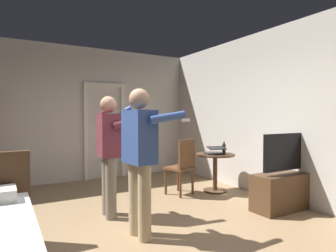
% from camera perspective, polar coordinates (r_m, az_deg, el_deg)
% --- Properties ---
extents(ground_plane, '(7.18, 7.18, 0.00)m').
position_cam_1_polar(ground_plane, '(3.58, -7.46, -21.01)').
color(ground_plane, '#997A56').
extents(wall_back, '(5.67, 0.12, 2.88)m').
position_cam_1_polar(wall_back, '(6.50, -18.76, 2.28)').
color(wall_back, beige).
rests_on(wall_back, ground_plane).
extents(wall_right, '(0.12, 6.76, 2.88)m').
position_cam_1_polar(wall_right, '(5.05, 23.01, 2.32)').
color(wall_right, beige).
rests_on(wall_right, ground_plane).
extents(doorway_frame, '(0.93, 0.08, 2.13)m').
position_cam_1_polar(doorway_frame, '(6.60, -12.41, 0.43)').
color(doorway_frame, white).
rests_on(doorway_frame, ground_plane).
extents(tv_flatscreen, '(1.10, 0.40, 1.14)m').
position_cam_1_polar(tv_flatscreen, '(4.76, 22.12, -11.04)').
color(tv_flatscreen, '#4C331E').
rests_on(tv_flatscreen, ground_plane).
extents(side_table, '(0.72, 0.72, 0.70)m').
position_cam_1_polar(side_table, '(5.45, 9.29, -7.75)').
color(side_table, '#4C331E').
rests_on(side_table, ground_plane).
extents(laptop, '(0.40, 0.40, 0.15)m').
position_cam_1_polar(laptop, '(5.35, 9.25, -4.96)').
color(laptop, black).
rests_on(laptop, side_table).
extents(bottle_on_table, '(0.06, 0.06, 0.23)m').
position_cam_1_polar(bottle_on_table, '(5.43, 11.00, -4.41)').
color(bottle_on_table, '#203318').
rests_on(bottle_on_table, side_table).
extents(wooden_chair, '(0.53, 0.53, 0.99)m').
position_cam_1_polar(wooden_chair, '(5.14, 2.88, -7.57)').
color(wooden_chair, brown).
rests_on(wooden_chair, ground_plane).
extents(person_blue_shirt, '(0.70, 0.56, 1.71)m').
position_cam_1_polar(person_blue_shirt, '(3.33, -5.50, -5.13)').
color(person_blue_shirt, tan).
rests_on(person_blue_shirt, ground_plane).
extents(person_striped_shirt, '(0.67, 0.57, 1.67)m').
position_cam_1_polar(person_striped_shirt, '(4.08, -11.47, -4.28)').
color(person_striped_shirt, gray).
rests_on(person_striped_shirt, ground_plane).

